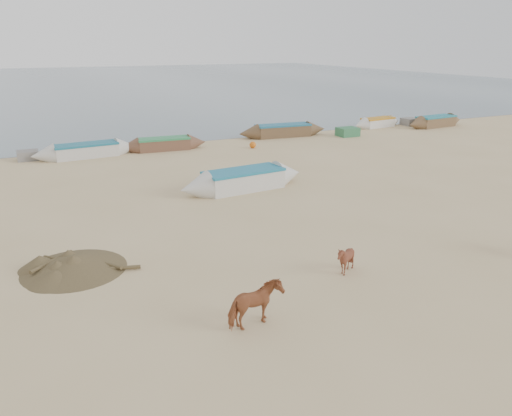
{
  "coord_description": "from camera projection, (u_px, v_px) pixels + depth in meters",
  "views": [
    {
      "loc": [
        -7.42,
        -11.59,
        6.76
      ],
      "look_at": [
        0.0,
        4.0,
        1.0
      ],
      "focal_mm": 35.0,
      "sensor_mm": 36.0,
      "label": 1
    }
  ],
  "objects": [
    {
      "name": "ground",
      "position": [
        313.0,
        277.0,
        15.09
      ],
      "size": [
        140.0,
        140.0,
        0.0
      ],
      "primitive_type": "plane",
      "color": "tan",
      "rests_on": "ground"
    },
    {
      "name": "sea",
      "position": [
        60.0,
        83.0,
        85.32
      ],
      "size": [
        160.0,
        160.0,
        0.0
      ],
      "primitive_type": "plane",
      "color": "slate",
      "rests_on": "ground"
    },
    {
      "name": "near_canoe",
      "position": [
        244.0,
        180.0,
        23.9
      ],
      "size": [
        6.64,
        2.11,
        0.97
      ],
      "primitive_type": null,
      "rotation": [
        0.0,
        0.0,
        0.1
      ],
      "color": "beige",
      "rests_on": "ground"
    },
    {
      "name": "waterline_canoes",
      "position": [
        143.0,
        146.0,
        32.04
      ],
      "size": [
        56.91,
        4.78,
        0.93
      ],
      "color": "brown",
      "rests_on": "ground"
    },
    {
      "name": "cow_adult",
      "position": [
        255.0,
        305.0,
        12.3
      ],
      "size": [
        1.51,
        0.9,
        1.19
      ],
      "primitive_type": "imported",
      "rotation": [
        0.0,
        0.0,
        1.76
      ],
      "color": "#965331",
      "rests_on": "ground"
    },
    {
      "name": "calf_front",
      "position": [
        345.0,
        259.0,
        15.19
      ],
      "size": [
        0.99,
        0.91,
        0.94
      ],
      "primitive_type": "imported",
      "rotation": [
        0.0,
        0.0,
        -1.77
      ],
      "color": "brown",
      "rests_on": "ground"
    },
    {
      "name": "beach_clutter",
      "position": [
        211.0,
        143.0,
        33.47
      ],
      "size": [
        46.83,
        4.72,
        0.64
      ],
      "color": "#2B5B29",
      "rests_on": "ground"
    },
    {
      "name": "debris_pile",
      "position": [
        74.0,
        263.0,
        15.52
      ],
      "size": [
        3.78,
        3.78,
        0.47
      ],
      "primitive_type": "cone",
      "rotation": [
        0.0,
        0.0,
        0.2
      ],
      "color": "brown",
      "rests_on": "ground"
    }
  ]
}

